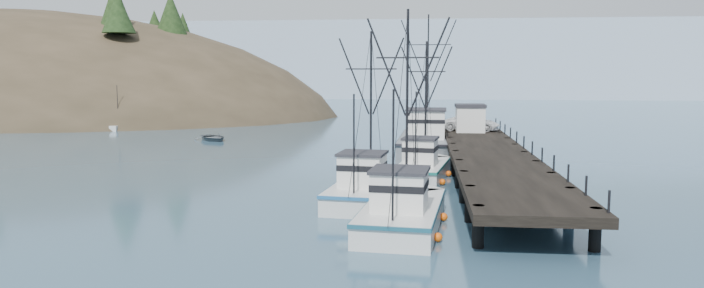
% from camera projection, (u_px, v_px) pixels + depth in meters
% --- Properties ---
extents(ground, '(400.00, 400.00, 0.00)m').
position_uv_depth(ground, '(259.00, 221.00, 34.13)').
color(ground, '#2D4E65').
rests_on(ground, ground).
extents(pier, '(6.00, 44.00, 2.00)m').
position_uv_depth(pier, '(490.00, 155.00, 48.19)').
color(pier, black).
rests_on(pier, ground).
extents(distant_ridge, '(360.00, 40.00, 26.00)m').
position_uv_depth(distant_ridge, '(426.00, 97.00, 200.86)').
color(distant_ridge, '#9EB2C6').
rests_on(distant_ridge, ground).
extents(distant_ridge_far, '(180.00, 25.00, 18.00)m').
position_uv_depth(distant_ridge_far, '(283.00, 94.00, 221.15)').
color(distant_ridge_far, silver).
rests_on(distant_ridge_far, ground).
extents(moored_sailboats, '(20.72, 19.52, 6.35)m').
position_uv_depth(moored_sailboats, '(151.00, 123.00, 94.83)').
color(moored_sailboats, silver).
rests_on(moored_sailboats, ground).
extents(trawler_near, '(4.72, 11.64, 11.69)m').
position_uv_depth(trawler_near, '(404.00, 211.00, 32.90)').
color(trawler_near, silver).
rests_on(trawler_near, ground).
extents(trawler_mid, '(4.74, 11.06, 10.93)m').
position_uv_depth(trawler_mid, '(368.00, 188.00, 39.14)').
color(trawler_mid, silver).
rests_on(trawler_mid, ground).
extents(trawler_far, '(4.65, 10.41, 10.71)m').
position_uv_depth(trawler_far, '(423.00, 168.00, 47.53)').
color(trawler_far, silver).
rests_on(trawler_far, ground).
extents(work_vessel, '(5.54, 17.02, 14.05)m').
position_uv_depth(work_vessel, '(426.00, 141.00, 61.71)').
color(work_vessel, slate).
rests_on(work_vessel, ground).
extents(pier_shed, '(3.00, 3.20, 2.80)m').
position_uv_depth(pier_shed, '(470.00, 118.00, 63.44)').
color(pier_shed, silver).
rests_on(pier_shed, pier).
extents(pickup_truck, '(6.11, 3.61, 1.59)m').
position_uv_depth(pickup_truck, '(472.00, 123.00, 64.55)').
color(pickup_truck, silver).
rests_on(pickup_truck, pier).
extents(motorboat, '(5.90, 6.15, 1.04)m').
position_uv_depth(motorboat, '(213.00, 140.00, 73.86)').
color(motorboat, '#53595D').
rests_on(motorboat, ground).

